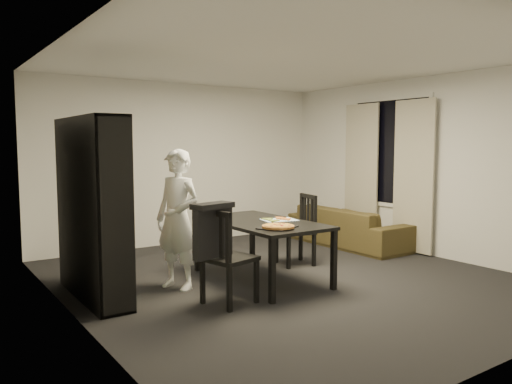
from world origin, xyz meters
TOP-DOWN VIEW (x-y plane):
  - room at (0.00, 0.00)m, footprint 5.01×5.51m
  - window_pane at (2.48, 0.60)m, footprint 0.02×1.40m
  - window_frame at (2.48, 0.60)m, footprint 0.03×1.52m
  - curtain_left at (2.40, 0.08)m, footprint 0.03×0.70m
  - curtain_right at (2.40, 1.12)m, footprint 0.03×0.70m
  - bookshelf at (-2.16, 0.60)m, footprint 0.35×1.50m
  - dining_table at (-0.30, 0.15)m, footprint 0.95×1.71m
  - chair_left at (-1.17, -0.42)m, footprint 0.54×0.54m
  - chair_right at (0.60, 0.50)m, footprint 0.52×0.52m
  - draped_jacket at (-1.30, -0.45)m, footprint 0.46×0.28m
  - person at (-1.27, 0.40)m, footprint 0.57×0.67m
  - baking_tray at (-0.44, -0.35)m, footprint 0.50×0.46m
  - pepperoni_pizza at (-0.46, -0.40)m, footprint 0.35×0.35m
  - kitchen_towel at (-0.09, 0.07)m, footprint 0.46×0.38m
  - pizza_slices at (-0.12, 0.08)m, footprint 0.43×0.38m
  - sofa at (2.04, 1.03)m, footprint 0.82×2.11m

SIDE VIEW (x-z plane):
  - sofa at x=2.04m, z-range 0.00..0.62m
  - chair_right at x=0.60m, z-range 0.07..1.01m
  - chair_left at x=-1.17m, z-range 0.07..1.04m
  - dining_table at x=-0.30m, z-range 0.29..1.00m
  - kitchen_towel at x=-0.09m, z-range 0.71..0.72m
  - baking_tray at x=-0.44m, z-range 0.71..0.72m
  - pizza_slices at x=-0.12m, z-range 0.72..0.73m
  - pepperoni_pizza at x=-0.46m, z-range 0.72..0.75m
  - person at x=-1.27m, z-range 0.00..1.57m
  - draped_jacket at x=-1.30m, z-range 0.54..1.08m
  - bookshelf at x=-2.16m, z-range 0.00..1.90m
  - curtain_left at x=2.40m, z-range 0.02..2.27m
  - curtain_right at x=2.40m, z-range 0.02..2.27m
  - room at x=0.00m, z-range 0.00..2.60m
  - window_pane at x=2.48m, z-range 0.70..2.30m
  - window_frame at x=2.48m, z-range 0.64..2.36m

